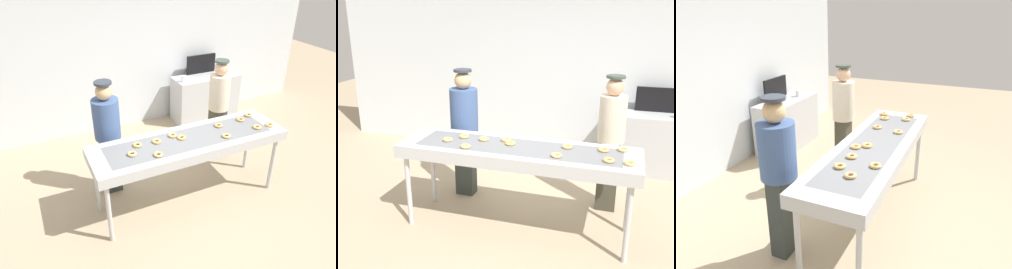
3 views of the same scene
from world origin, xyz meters
The scene contains 21 objects.
ground_plane centered at (0.00, 0.00, 0.00)m, with size 16.00×16.00×0.00m, color tan.
back_wall centered at (0.00, 2.58, 1.46)m, with size 8.00×0.12×2.92m, color silver.
fryer_conveyor centered at (0.00, 0.00, 0.91)m, with size 2.59×0.74×0.99m.
glazed_donut_0 centered at (-0.42, 0.10, 1.00)m, with size 0.11×0.11×0.03m, color #E8B866.
glazed_donut_1 centered at (0.51, 0.13, 1.00)m, with size 0.11×0.11×0.03m, color tan.
glazed_donut_2 centered at (-0.80, -0.05, 1.00)m, with size 0.11×0.11×0.03m, color #E3B06F.
glazed_donut_3 centered at (1.08, 0.22, 1.00)m, with size 0.11×0.11×0.03m, color #DEB46F.
glazed_donut_4 centered at (0.96, -0.14, 1.00)m, with size 0.11×0.11×0.03m, color #DCB267.
glazed_donut_5 centered at (-0.09, 0.05, 1.00)m, with size 0.11×0.11×0.03m, color #ECBB62.
glazed_donut_6 centered at (-0.17, 0.15, 1.00)m, with size 0.11×0.11×0.03m, color #EFB96B.
glazed_donut_7 centered at (1.16, -0.15, 1.00)m, with size 0.11×0.11×0.03m, color #E3B76E.
glazed_donut_8 centered at (0.89, 0.14, 1.00)m, with size 0.11×0.11×0.03m, color #E2AB62.
glazed_donut_9 centered at (-0.52, -0.19, 1.00)m, with size 0.11×0.11×0.03m, color #E1B66A.
glazed_donut_10 centered at (0.45, -0.16, 1.00)m, with size 0.11×0.11×0.03m, color #ECBB6F.
glazed_donut_11 centered at (-0.67, 0.12, 1.00)m, with size 0.11×0.11×0.03m, color #DEB664.
worker_baker centered at (-0.90, 0.65, 0.97)m, with size 0.35×0.35×1.68m.
worker_assistant centered at (0.93, 0.78, 0.94)m, with size 0.31×0.31×1.68m.
prep_counter centered at (1.51, 2.13, 0.45)m, with size 1.32×0.53×0.90m, color #B7BABF.
paper_cup_0 centered at (0.96, 2.05, 0.96)m, with size 0.08×0.08×0.12m, color white.
paper_cup_1 centered at (1.80, 2.06, 0.96)m, with size 0.08×0.08×0.12m, color white.
menu_display centered at (1.51, 2.35, 1.09)m, with size 0.63×0.04×0.37m, color black.
Camera 1 is at (-1.78, -3.17, 3.13)m, focal length 35.21 mm.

